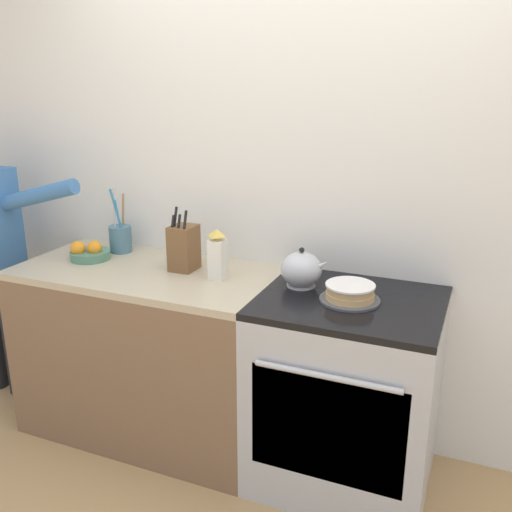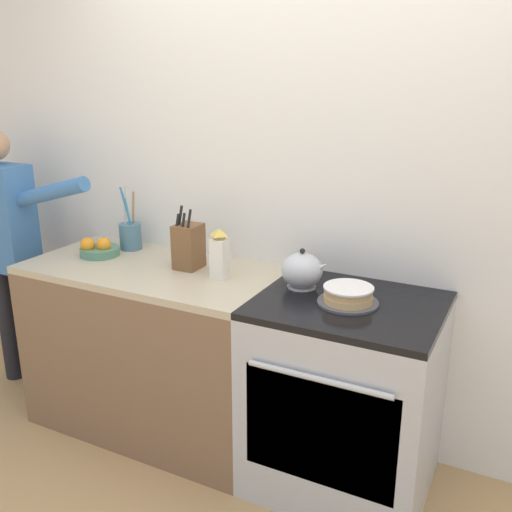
% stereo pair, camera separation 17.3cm
% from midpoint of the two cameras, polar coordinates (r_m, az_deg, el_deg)
% --- Properties ---
extents(ground_plane, '(16.00, 16.00, 0.00)m').
position_cam_midpoint_polar(ground_plane, '(2.72, -2.41, -23.36)').
color(ground_plane, tan).
extents(wall_back, '(8.00, 0.04, 2.60)m').
position_cam_midpoint_polar(wall_back, '(2.72, 3.29, 7.33)').
color(wall_back, silver).
rests_on(wall_back, ground_plane).
extents(counter_cabinet, '(1.27, 0.65, 0.88)m').
position_cam_midpoint_polar(counter_cabinet, '(3.02, -12.15, -9.26)').
color(counter_cabinet, brown).
rests_on(counter_cabinet, ground_plane).
extents(stove_range, '(0.77, 0.68, 0.88)m').
position_cam_midpoint_polar(stove_range, '(2.62, 7.05, -13.36)').
color(stove_range, '#B7BABF').
rests_on(stove_range, ground_plane).
extents(layer_cake, '(0.25, 0.25, 0.07)m').
position_cam_midpoint_polar(layer_cake, '(2.40, 7.35, -3.73)').
color(layer_cake, '#4C4C51').
rests_on(layer_cake, stove_range).
extents(tea_kettle, '(0.23, 0.18, 0.18)m').
position_cam_midpoint_polar(tea_kettle, '(2.53, 2.65, -1.39)').
color(tea_kettle, '#B7BABF').
rests_on(tea_kettle, stove_range).
extents(knife_block, '(0.12, 0.13, 0.31)m').
position_cam_midpoint_polar(knife_block, '(2.77, -9.02, 0.83)').
color(knife_block, brown).
rests_on(knife_block, counter_cabinet).
extents(utensil_crock, '(0.12, 0.12, 0.34)m').
position_cam_midpoint_polar(utensil_crock, '(3.14, -14.95, 1.80)').
color(utensil_crock, '#477084').
rests_on(utensil_crock, counter_cabinet).
extents(fruit_bowl, '(0.20, 0.20, 0.10)m').
position_cam_midpoint_polar(fruit_bowl, '(3.06, -17.93, 0.29)').
color(fruit_bowl, '#4C7F66').
rests_on(fruit_bowl, counter_cabinet).
extents(milk_carton, '(0.07, 0.07, 0.24)m').
position_cam_midpoint_polar(milk_carton, '(2.62, -5.77, 0.03)').
color(milk_carton, white).
rests_on(milk_carton, counter_cabinet).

